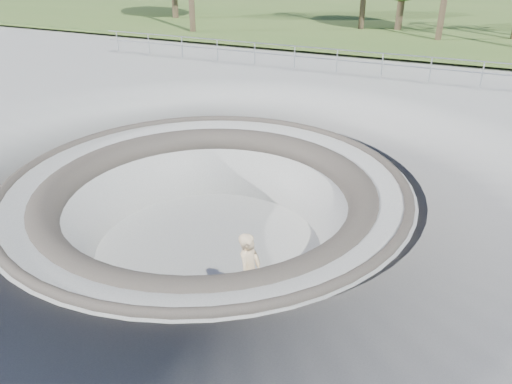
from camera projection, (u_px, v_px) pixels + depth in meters
The scene contains 7 objects.
ground at pixel (206, 182), 12.67m from camera, with size 180.00×180.00×0.00m, color #AFB0AA.
skate_bowl at pixel (209, 243), 13.50m from camera, with size 14.00×14.00×4.10m.
grass_strip at pixel (411, 12), 40.28m from camera, with size 180.00×36.00×0.12m.
distant_hills at pixel (463, 53), 61.08m from camera, with size 103.20×45.00×28.60m.
safety_railing at pixel (337, 61), 22.14m from camera, with size 25.00×0.06×1.03m.
skateboard at pixel (250, 308), 11.12m from camera, with size 0.90×0.48×0.09m.
skater at pixel (249, 272), 10.68m from camera, with size 0.69×0.45×1.90m, color beige.
Camera 1 is at (5.78, -9.92, 5.52)m, focal length 35.00 mm.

